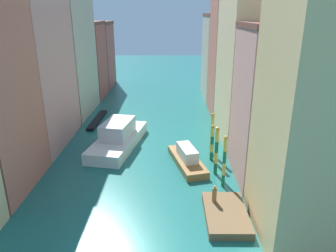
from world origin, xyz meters
TOP-DOWN VIEW (x-y plane):
  - ground_plane at (0.00, 24.50)m, footprint 154.00×154.00m
  - building_left_2 at (-12.67, 19.04)m, footprint 7.07×11.92m
  - building_left_3 at (-12.67, 31.24)m, footprint 7.07×12.15m
  - building_left_4 at (-12.67, 41.88)m, footprint 7.07×8.37m
  - building_left_5 at (-12.67, 50.80)m, footprint 7.07×8.78m
  - building_right_0 at (12.67, 2.83)m, footprint 7.07×7.88m
  - building_right_1 at (12.67, 10.88)m, footprint 7.07×7.88m
  - building_right_2 at (12.67, 20.87)m, footprint 7.07×11.98m
  - building_right_3 at (12.67, 31.59)m, footprint 7.07×9.02m
  - building_right_4 at (12.67, 41.73)m, footprint 7.07×11.17m
  - waterfront_dock at (7.32, 4.25)m, footprint 3.16×5.39m
  - person_on_dock at (6.58, 5.56)m, footprint 0.36×0.36m
  - mooring_pole_0 at (7.83, 8.95)m, footprint 0.33×0.33m
  - mooring_pole_1 at (7.46, 11.32)m, footprint 0.38×0.38m
  - mooring_pole_2 at (7.46, 14.43)m, footprint 0.39×0.39m
  - mooring_pole_3 at (7.63, 16.04)m, footprint 0.36×0.36m
  - vaporetto_white at (-2.99, 18.00)m, footprint 5.91×11.78m
  - gondola_black at (-7.48, 27.05)m, footprint 1.24×8.44m
  - motorboat_0 at (4.80, 13.29)m, footprint 4.00×7.52m

SIDE VIEW (x-z plane):
  - ground_plane at x=0.00m, z-range 0.00..0.00m
  - gondola_black at x=-7.48m, z-range 0.00..0.39m
  - waterfront_dock at x=7.32m, z-range 0.00..0.61m
  - motorboat_0 at x=4.80m, z-range -0.29..1.65m
  - vaporetto_white at x=-2.99m, z-range -0.42..2.68m
  - person_on_dock at x=6.58m, z-range 0.55..1.97m
  - mooring_pole_2 at x=7.46m, z-range 0.06..3.99m
  - mooring_pole_3 at x=7.63m, z-range 0.05..4.76m
  - mooring_pole_1 at x=7.46m, z-range 0.06..4.88m
  - mooring_pole_0 at x=7.83m, z-range 0.05..4.94m
  - building_left_5 at x=-12.67m, z-range 0.01..13.17m
  - building_left_4 at x=-12.67m, z-range 0.01..13.38m
  - building_right_1 at x=12.67m, z-range 0.01..14.08m
  - building_right_4 at x=12.67m, z-range 0.01..14.70m
  - building_right_2 at x=12.67m, z-range 0.01..18.65m
  - building_left_2 at x=-12.67m, z-range 0.01..19.58m
  - building_left_3 at x=-12.67m, z-range 0.01..20.23m
  - building_right_3 at x=12.67m, z-range 0.01..20.85m
  - building_right_0 at x=12.67m, z-range 0.02..22.04m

